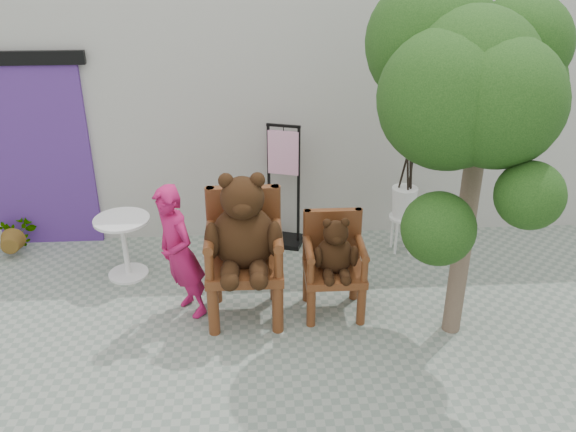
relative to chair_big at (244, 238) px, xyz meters
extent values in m
plane|color=gray|center=(0.62, -0.87, -0.88)|extent=(60.00, 60.00, 0.00)
cube|color=#B2B0A7|center=(0.62, 2.23, 0.62)|extent=(9.00, 1.00, 3.00)
cube|color=#4F297D|center=(-2.38, 1.71, 0.22)|extent=(1.20, 0.08, 2.20)
cube|color=black|center=(-2.38, 1.67, 1.37)|extent=(1.40, 0.06, 0.15)
cylinder|color=#4F2611|center=(-0.31, -0.29, -0.62)|extent=(0.11, 0.11, 0.51)
cylinder|color=#4F2611|center=(-0.31, 0.26, -0.62)|extent=(0.11, 0.11, 0.51)
cylinder|color=#4F2611|center=(0.31, -0.29, -0.62)|extent=(0.11, 0.11, 0.51)
cylinder|color=#4F2611|center=(0.31, 0.26, -0.62)|extent=(0.11, 0.11, 0.51)
cube|color=#4F2611|center=(0.00, -0.02, -0.31)|extent=(0.73, 0.67, 0.10)
cube|color=#4F2611|center=(0.00, 0.27, 0.07)|extent=(0.70, 0.10, 0.67)
cylinder|color=#4F2611|center=(-0.32, 0.27, 0.07)|extent=(0.10, 0.10, 0.67)
cylinder|color=#4F2611|center=(-0.32, -0.29, -0.11)|extent=(0.09, 0.09, 0.31)
cylinder|color=#4F2611|center=(-0.32, -0.02, 0.04)|extent=(0.10, 0.64, 0.10)
cylinder|color=#4F2611|center=(0.32, 0.27, 0.07)|extent=(0.10, 0.10, 0.67)
cylinder|color=#4F2611|center=(0.32, -0.29, -0.11)|extent=(0.09, 0.09, 0.31)
cylinder|color=#4F2611|center=(0.32, -0.02, 0.04)|extent=(0.10, 0.64, 0.10)
ellipsoid|color=black|center=(0.00, 0.01, 0.00)|extent=(0.61, 0.52, 0.64)
sphere|color=black|center=(0.00, -0.02, 0.42)|extent=(0.41, 0.41, 0.41)
ellipsoid|color=black|center=(0.00, -0.18, 0.39)|extent=(0.18, 0.15, 0.15)
sphere|color=black|center=(-0.14, -0.01, 0.59)|extent=(0.14, 0.14, 0.14)
sphere|color=black|center=(0.14, -0.01, 0.59)|extent=(0.14, 0.14, 0.14)
ellipsoid|color=black|center=(-0.29, -0.12, 0.04)|extent=(0.14, 0.20, 0.37)
ellipsoid|color=black|center=(-0.13, -0.26, -0.21)|extent=(0.18, 0.36, 0.18)
sphere|color=black|center=(-0.13, -0.41, -0.23)|extent=(0.17, 0.17, 0.17)
ellipsoid|color=black|center=(0.29, -0.12, 0.04)|extent=(0.14, 0.20, 0.37)
ellipsoid|color=black|center=(0.13, -0.26, -0.21)|extent=(0.18, 0.36, 0.18)
sphere|color=black|center=(0.13, -0.41, -0.23)|extent=(0.17, 0.17, 0.17)
cylinder|color=#4F2611|center=(0.63, -0.22, -0.67)|extent=(0.09, 0.09, 0.41)
cylinder|color=#4F2611|center=(0.63, 0.22, -0.67)|extent=(0.09, 0.09, 0.41)
cylinder|color=#4F2611|center=(1.13, -0.22, -0.67)|extent=(0.09, 0.09, 0.41)
cylinder|color=#4F2611|center=(1.13, 0.22, -0.67)|extent=(0.09, 0.09, 0.41)
cube|color=#4F2611|center=(0.88, 0.00, -0.42)|extent=(0.59, 0.54, 0.08)
cube|color=#4F2611|center=(0.88, 0.23, -0.11)|extent=(0.56, 0.08, 0.54)
cylinder|color=#4F2611|center=(0.62, 0.23, -0.11)|extent=(0.08, 0.08, 0.54)
cylinder|color=#4F2611|center=(0.62, -0.22, -0.26)|extent=(0.07, 0.07, 0.25)
cylinder|color=#4F2611|center=(0.62, 0.00, -0.14)|extent=(0.08, 0.51, 0.08)
cylinder|color=#4F2611|center=(1.14, 0.23, -0.11)|extent=(0.08, 0.08, 0.54)
cylinder|color=#4F2611|center=(1.14, -0.22, -0.26)|extent=(0.07, 0.07, 0.25)
cylinder|color=#4F2611|center=(1.14, 0.00, -0.14)|extent=(0.08, 0.51, 0.08)
ellipsoid|color=black|center=(0.88, 0.01, -0.23)|extent=(0.37, 0.31, 0.39)
sphere|color=black|center=(0.88, -0.01, 0.03)|extent=(0.25, 0.25, 0.25)
ellipsoid|color=black|center=(0.88, -0.11, 0.01)|extent=(0.11, 0.09, 0.09)
sphere|color=black|center=(0.79, 0.00, 0.13)|extent=(0.09, 0.09, 0.09)
sphere|color=black|center=(0.96, 0.00, 0.13)|extent=(0.09, 0.09, 0.09)
ellipsoid|color=black|center=(0.70, -0.07, -0.20)|extent=(0.09, 0.12, 0.22)
ellipsoid|color=black|center=(0.80, -0.16, -0.35)|extent=(0.11, 0.22, 0.11)
sphere|color=black|center=(0.80, -0.24, -0.37)|extent=(0.10, 0.10, 0.10)
ellipsoid|color=black|center=(1.05, -0.07, -0.20)|extent=(0.09, 0.12, 0.22)
ellipsoid|color=black|center=(0.96, -0.16, -0.35)|extent=(0.11, 0.22, 0.11)
sphere|color=black|center=(0.96, -0.24, -0.37)|extent=(0.10, 0.10, 0.10)
imported|color=#AD1551|center=(-0.62, 0.03, -0.16)|extent=(0.58, 0.62, 1.42)
cylinder|color=white|center=(-1.32, 0.83, -0.19)|extent=(0.60, 0.60, 0.03)
cylinder|color=white|center=(-1.32, 0.83, -0.53)|extent=(0.06, 0.06, 0.68)
cylinder|color=white|center=(-1.32, 0.83, -0.86)|extent=(0.44, 0.44, 0.03)
cube|color=black|center=(0.29, 1.53, -0.13)|extent=(0.04, 0.04, 1.50)
cube|color=black|center=(0.63, 1.42, -0.13)|extent=(0.04, 0.04, 1.50)
cube|color=black|center=(0.46, 1.48, 0.62)|extent=(0.39, 0.15, 0.03)
cube|color=black|center=(0.46, 1.48, -0.85)|extent=(0.53, 0.47, 0.06)
cube|color=#E8A0C1|center=(0.46, 1.47, 0.30)|extent=(0.36, 0.15, 0.52)
cylinder|color=black|center=(0.46, 1.48, 0.59)|extent=(0.01, 0.01, 0.08)
cylinder|color=white|center=(1.85, 1.21, -0.44)|extent=(0.32, 0.32, 0.03)
cylinder|color=white|center=(1.93, 1.29, -0.66)|extent=(0.03, 0.03, 0.44)
cylinder|color=white|center=(1.76, 1.29, -0.66)|extent=(0.03, 0.03, 0.44)
cylinder|color=white|center=(1.76, 1.12, -0.66)|extent=(0.03, 0.03, 0.44)
cylinder|color=white|center=(1.93, 1.12, -0.66)|extent=(0.03, 0.03, 0.44)
cylinder|color=black|center=(1.83, 1.25, 0.18)|extent=(0.18, 0.10, 0.79)
cylinder|color=olive|center=(1.80, 1.31, 0.50)|extent=(0.05, 0.04, 0.08)
cylinder|color=black|center=(1.90, 1.20, 0.18)|extent=(0.03, 0.18, 0.79)
cylinder|color=olive|center=(1.95, 1.20, 0.50)|extent=(0.04, 0.05, 0.08)
cylinder|color=black|center=(1.84, 1.16, 0.18)|extent=(0.10, 0.03, 0.80)
cylinder|color=olive|center=(1.84, 1.13, 0.50)|extent=(0.04, 0.04, 0.07)
cylinder|color=black|center=(1.88, 1.16, 0.18)|extent=(0.12, 0.09, 0.80)
cylinder|color=olive|center=(1.90, 1.13, 0.50)|extent=(0.04, 0.04, 0.08)
cylinder|color=black|center=(1.90, 1.20, 0.18)|extent=(0.03, 0.12, 0.80)
cylinder|color=olive|center=(1.93, 1.20, 0.50)|extent=(0.04, 0.04, 0.07)
cylinder|color=black|center=(1.89, 1.17, 0.18)|extent=(0.11, 0.13, 0.79)
cylinder|color=olive|center=(1.93, 1.14, 0.50)|extent=(0.04, 0.05, 0.08)
cylinder|color=brown|center=(1.99, -0.37, 0.62)|extent=(0.17, 0.17, 2.99)
sphere|color=black|center=(2.05, 0.14, 1.29)|extent=(0.99, 0.99, 0.99)
sphere|color=black|center=(1.99, -0.65, 1.47)|extent=(1.04, 1.04, 1.04)
sphere|color=black|center=(1.66, 0.09, 1.78)|extent=(1.14, 1.14, 1.14)
sphere|color=black|center=(2.33, -0.21, 1.50)|extent=(0.77, 0.77, 0.77)
sphere|color=black|center=(1.87, -0.40, 1.61)|extent=(1.08, 1.08, 1.08)
sphere|color=black|center=(1.65, -0.51, 1.45)|extent=(1.13, 1.13, 1.13)
sphere|color=black|center=(2.33, -0.13, 1.80)|extent=(0.83, 0.83, 0.83)
sphere|color=black|center=(1.56, -0.90, 0.51)|extent=(0.60, 0.60, 0.60)
sphere|color=black|center=(2.20, -1.01, 0.83)|extent=(0.53, 0.53, 0.53)
imported|color=black|center=(-2.73, 1.45, -0.64)|extent=(0.47, 0.42, 0.48)
camera|label=1|loc=(0.11, -5.11, 2.74)|focal=38.00mm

